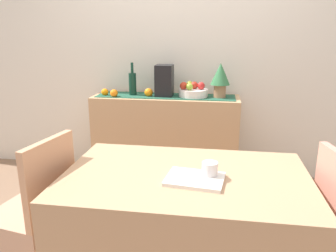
{
  "coord_description": "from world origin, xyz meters",
  "views": [
    {
      "loc": [
        0.39,
        -2.17,
        1.45
      ],
      "look_at": [
        0.01,
        0.34,
        0.72
      ],
      "focal_mm": 35.47,
      "sensor_mm": 36.0,
      "label": 1
    }
  ],
  "objects_px": {
    "wine_bottle": "(133,83)",
    "coffee_cup": "(210,170)",
    "potted_plant": "(220,77)",
    "open_book": "(195,179)",
    "sideboard_console": "(166,138)",
    "dining_table": "(185,236)",
    "fruit_bowl": "(193,93)",
    "coffee_maker": "(164,81)",
    "chair_near_window": "(34,238)"
  },
  "relations": [
    {
      "from": "fruit_bowl",
      "to": "open_book",
      "type": "distance_m",
      "value": 1.6
    },
    {
      "from": "sideboard_console",
      "to": "potted_plant",
      "type": "distance_m",
      "value": 0.8
    },
    {
      "from": "dining_table",
      "to": "coffee_cup",
      "type": "xyz_separation_m",
      "value": [
        0.12,
        -0.03,
        0.41
      ]
    },
    {
      "from": "fruit_bowl",
      "to": "coffee_maker",
      "type": "xyz_separation_m",
      "value": [
        -0.28,
        0.0,
        0.11
      ]
    },
    {
      "from": "dining_table",
      "to": "open_book",
      "type": "bearing_deg",
      "value": -53.46
    },
    {
      "from": "potted_plant",
      "to": "dining_table",
      "type": "xyz_separation_m",
      "value": [
        -0.16,
        -1.51,
        -0.67
      ]
    },
    {
      "from": "wine_bottle",
      "to": "coffee_maker",
      "type": "bearing_deg",
      "value": 0.0
    },
    {
      "from": "coffee_maker",
      "to": "dining_table",
      "type": "xyz_separation_m",
      "value": [
        0.36,
        -1.51,
        -0.63
      ]
    },
    {
      "from": "wine_bottle",
      "to": "chair_near_window",
      "type": "bearing_deg",
      "value": -98.52
    },
    {
      "from": "wine_bottle",
      "to": "chair_near_window",
      "type": "height_order",
      "value": "wine_bottle"
    },
    {
      "from": "fruit_bowl",
      "to": "dining_table",
      "type": "distance_m",
      "value": 1.6
    },
    {
      "from": "fruit_bowl",
      "to": "open_book",
      "type": "bearing_deg",
      "value": -85.05
    },
    {
      "from": "fruit_bowl",
      "to": "wine_bottle",
      "type": "xyz_separation_m",
      "value": [
        -0.59,
        -0.0,
        0.08
      ]
    },
    {
      "from": "coffee_maker",
      "to": "coffee_cup",
      "type": "height_order",
      "value": "coffee_maker"
    },
    {
      "from": "coffee_maker",
      "to": "open_book",
      "type": "bearing_deg",
      "value": -75.42
    },
    {
      "from": "potted_plant",
      "to": "fruit_bowl",
      "type": "bearing_deg",
      "value": 180.0
    },
    {
      "from": "wine_bottle",
      "to": "sideboard_console",
      "type": "bearing_deg",
      "value": 0.0
    },
    {
      "from": "open_book",
      "to": "coffee_cup",
      "type": "height_order",
      "value": "coffee_cup"
    },
    {
      "from": "wine_bottle",
      "to": "coffee_cup",
      "type": "distance_m",
      "value": 1.74
    },
    {
      "from": "open_book",
      "to": "potted_plant",
      "type": "bearing_deg",
      "value": 93.09
    },
    {
      "from": "dining_table",
      "to": "wine_bottle",
      "type": "bearing_deg",
      "value": 113.88
    },
    {
      "from": "fruit_bowl",
      "to": "coffee_cup",
      "type": "relative_size",
      "value": 3.2
    },
    {
      "from": "coffee_cup",
      "to": "fruit_bowl",
      "type": "bearing_deg",
      "value": 97.68
    },
    {
      "from": "coffee_maker",
      "to": "potted_plant",
      "type": "xyz_separation_m",
      "value": [
        0.52,
        -0.0,
        0.04
      ]
    },
    {
      "from": "potted_plant",
      "to": "open_book",
      "type": "height_order",
      "value": "potted_plant"
    },
    {
      "from": "wine_bottle",
      "to": "coffee_maker",
      "type": "distance_m",
      "value": 0.31
    },
    {
      "from": "sideboard_console",
      "to": "fruit_bowl",
      "type": "distance_m",
      "value": 0.54
    },
    {
      "from": "sideboard_console",
      "to": "coffee_maker",
      "type": "relative_size",
      "value": 4.7
    },
    {
      "from": "sideboard_console",
      "to": "chair_near_window",
      "type": "xyz_separation_m",
      "value": [
        -0.55,
        -1.52,
        -0.16
      ]
    },
    {
      "from": "dining_table",
      "to": "coffee_cup",
      "type": "distance_m",
      "value": 0.43
    },
    {
      "from": "wine_bottle",
      "to": "chair_near_window",
      "type": "xyz_separation_m",
      "value": [
        -0.23,
        -1.52,
        -0.7
      ]
    },
    {
      "from": "coffee_maker",
      "to": "dining_table",
      "type": "height_order",
      "value": "coffee_maker"
    },
    {
      "from": "fruit_bowl",
      "to": "chair_near_window",
      "type": "height_order",
      "value": "fruit_bowl"
    },
    {
      "from": "potted_plant",
      "to": "open_book",
      "type": "relative_size",
      "value": 1.15
    },
    {
      "from": "sideboard_console",
      "to": "dining_table",
      "type": "height_order",
      "value": "sideboard_console"
    },
    {
      "from": "open_book",
      "to": "chair_near_window",
      "type": "distance_m",
      "value": 1.07
    },
    {
      "from": "fruit_bowl",
      "to": "coffee_maker",
      "type": "height_order",
      "value": "coffee_maker"
    },
    {
      "from": "coffee_maker",
      "to": "potted_plant",
      "type": "distance_m",
      "value": 0.52
    },
    {
      "from": "wine_bottle",
      "to": "potted_plant",
      "type": "height_order",
      "value": "potted_plant"
    },
    {
      "from": "fruit_bowl",
      "to": "potted_plant",
      "type": "distance_m",
      "value": 0.29
    },
    {
      "from": "fruit_bowl",
      "to": "chair_near_window",
      "type": "bearing_deg",
      "value": -118.18
    },
    {
      "from": "wine_bottle",
      "to": "coffee_maker",
      "type": "xyz_separation_m",
      "value": [
        0.31,
        0.0,
        0.03
      ]
    },
    {
      "from": "fruit_bowl",
      "to": "wine_bottle",
      "type": "bearing_deg",
      "value": -180.0
    },
    {
      "from": "wine_bottle",
      "to": "dining_table",
      "type": "height_order",
      "value": "wine_bottle"
    },
    {
      "from": "open_book",
      "to": "coffee_cup",
      "type": "relative_size",
      "value": 3.29
    },
    {
      "from": "dining_table",
      "to": "open_book",
      "type": "xyz_separation_m",
      "value": [
        0.05,
        -0.07,
        0.38
      ]
    },
    {
      "from": "fruit_bowl",
      "to": "open_book",
      "type": "height_order",
      "value": "fruit_bowl"
    },
    {
      "from": "dining_table",
      "to": "coffee_cup",
      "type": "height_order",
      "value": "coffee_cup"
    },
    {
      "from": "wine_bottle",
      "to": "coffee_cup",
      "type": "height_order",
      "value": "wine_bottle"
    },
    {
      "from": "coffee_maker",
      "to": "coffee_cup",
      "type": "xyz_separation_m",
      "value": [
        0.48,
        -1.54,
        -0.22
      ]
    }
  ]
}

